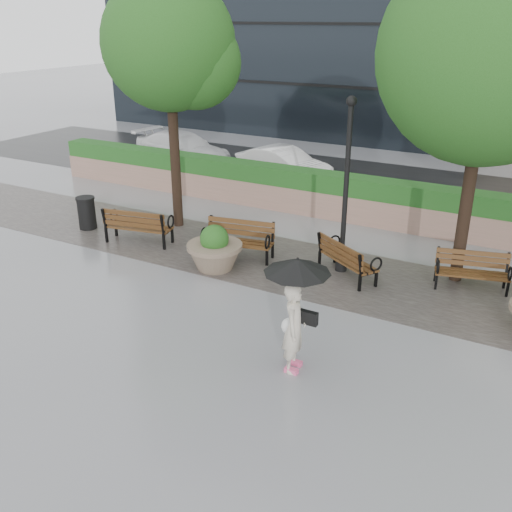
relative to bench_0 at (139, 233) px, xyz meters
The scene contains 16 objects.
ground 5.68m from the bench_0, 24.64° to the right, with size 100.00×100.00×0.00m, color gray.
cobble_strip 5.20m from the bench_0, ahead, with size 28.00×3.20×0.01m, color #383330.
hedge_wall 6.94m from the bench_0, 41.94° to the left, with size 24.00×0.80×1.35m.
asphalt_street 10.06m from the bench_0, 59.15° to the left, with size 40.00×7.00×0.00m, color black.
bench_0 is the anchor object (origin of this frame).
bench_1 2.92m from the bench_0, ahead, with size 1.88×1.03×0.96m.
bench_2 5.77m from the bench_0, ahead, with size 1.76×1.45×0.90m.
bench_3 8.55m from the bench_0, ahead, with size 1.69×1.01×0.85m.
planter_left 2.79m from the bench_0, ahead, with size 1.35×1.35×1.13m.
trash_bin 2.06m from the bench_0, behind, with size 0.54×0.54×0.90m, color black.
lamppost 5.78m from the bench_0, ahead, with size 0.28×0.28×4.16m.
tree_0 4.97m from the bench_0, 81.93° to the left, with size 3.60×3.53×6.84m.
tree_1 9.58m from the bench_0, 12.57° to the left, with size 4.53×4.53×7.30m.
car_left 8.83m from the bench_0, 117.68° to the left, with size 1.86×4.57×1.33m, color white.
car_right 7.58m from the bench_0, 85.00° to the left, with size 1.33×3.80×1.25m, color white.
pedestrian 7.20m from the bench_0, 28.41° to the right, with size 1.13×1.13×2.08m.
Camera 1 is at (4.64, -8.81, 5.76)m, focal length 40.00 mm.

